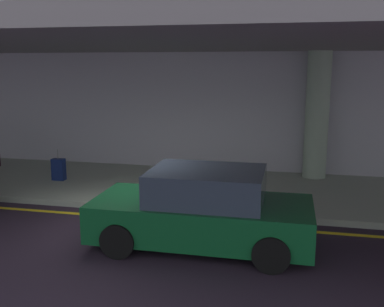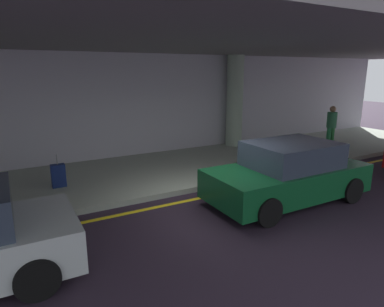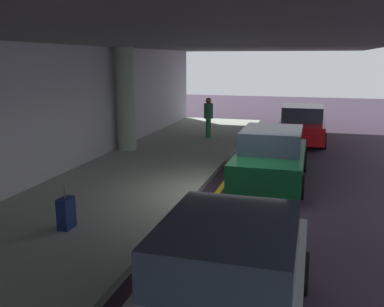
% 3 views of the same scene
% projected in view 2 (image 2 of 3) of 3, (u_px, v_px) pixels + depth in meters
% --- Properties ---
extents(ground_plane, '(60.00, 60.00, 0.00)m').
position_uv_depth(ground_plane, '(215.00, 205.00, 8.18)').
color(ground_plane, '#291F2C').
extents(sidewalk, '(26.00, 4.20, 0.15)m').
position_uv_depth(sidewalk, '(163.00, 170.00, 10.79)').
color(sidewalk, '#98A292').
rests_on(sidewalk, ground).
extents(lane_stripe_yellow, '(26.00, 0.14, 0.01)m').
position_uv_depth(lane_stripe_yellow, '(203.00, 197.00, 8.67)').
color(lane_stripe_yellow, yellow).
rests_on(lane_stripe_yellow, ground).
extents(support_column_left_mid, '(0.67, 0.67, 3.65)m').
position_uv_depth(support_column_left_mid, '(235.00, 101.00, 13.66)').
color(support_column_left_mid, '#92A590').
rests_on(support_column_left_mid, sidewalk).
extents(ceiling_overhang, '(28.00, 13.20, 0.30)m').
position_uv_depth(ceiling_overhang, '(168.00, 43.00, 9.44)').
color(ceiling_overhang, slate).
rests_on(ceiling_overhang, support_column_far_left).
extents(terminal_back_wall, '(26.00, 0.30, 3.80)m').
position_uv_depth(terminal_back_wall, '(137.00, 107.00, 12.26)').
color(terminal_back_wall, '#AFACB8').
rests_on(terminal_back_wall, ground).
extents(car_dark_green, '(4.10, 1.92, 1.50)m').
position_uv_depth(car_dark_green, '(288.00, 174.00, 8.28)').
color(car_dark_green, '#0E4824').
rests_on(car_dark_green, ground).
extents(person_waiting_for_ride, '(0.38, 0.38, 1.68)m').
position_uv_depth(person_waiting_for_ride, '(331.00, 124.00, 13.39)').
color(person_waiting_for_ride, '#20703D').
rests_on(person_waiting_for_ride, sidewalk).
extents(suitcase_upright_primary, '(0.36, 0.22, 0.90)m').
position_uv_depth(suitcase_upright_primary, '(58.00, 176.00, 8.96)').
color(suitcase_upright_primary, navy).
rests_on(suitcase_upright_primary, sidewalk).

